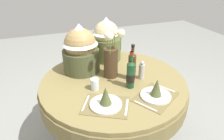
# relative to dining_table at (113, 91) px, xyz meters

# --- Properties ---
(ground) EXTENTS (8.00, 8.00, 0.00)m
(ground) POSITION_rel_dining_table_xyz_m (0.00, 0.00, -0.63)
(ground) COLOR gray
(dining_table) EXTENTS (1.33, 1.33, 0.76)m
(dining_table) POSITION_rel_dining_table_xyz_m (0.00, 0.00, 0.00)
(dining_table) COLOR olive
(dining_table) RESTS_ON ground
(place_setting_left) EXTENTS (0.42, 0.39, 0.16)m
(place_setting_left) POSITION_rel_dining_table_xyz_m (-0.18, -0.33, 0.18)
(place_setting_left) COLOR brown
(place_setting_left) RESTS_ON dining_table
(place_setting_right) EXTENTS (0.43, 0.40, 0.16)m
(place_setting_right) POSITION_rel_dining_table_xyz_m (0.22, -0.37, 0.18)
(place_setting_right) COLOR brown
(place_setting_right) RESTS_ON dining_table
(flower_vase) EXTENTS (0.17, 0.21, 0.46)m
(flower_vase) POSITION_rel_dining_table_xyz_m (-0.00, 0.06, 0.33)
(flower_vase) COLOR #47331E
(flower_vase) RESTS_ON dining_table
(wine_bottle_centre) EXTENTS (0.07, 0.07, 0.33)m
(wine_bottle_centre) POSITION_rel_dining_table_xyz_m (0.16, -0.05, 0.26)
(wine_bottle_centre) COLOR #422814
(wine_bottle_centre) RESTS_ON dining_table
(wine_bottle_rear) EXTENTS (0.07, 0.07, 0.32)m
(wine_bottle_rear) POSITION_rel_dining_table_xyz_m (0.09, -0.16, 0.25)
(wine_bottle_rear) COLOR #194223
(wine_bottle_rear) RESTS_ON dining_table
(tumbler_near_left) EXTENTS (0.07, 0.07, 0.10)m
(tumbler_near_left) POSITION_rel_dining_table_xyz_m (-0.20, -0.10, 0.18)
(tumbler_near_left) COLOR silver
(tumbler_near_left) RESTS_ON dining_table
(pepper_mill) EXTENTS (0.05, 0.05, 0.18)m
(pepper_mill) POSITION_rel_dining_table_xyz_m (0.25, -0.07, 0.21)
(pepper_mill) COLOR #B7B2AD
(pepper_mill) RESTS_ON dining_table
(gift_tub_back_left) EXTENTS (0.35, 0.35, 0.47)m
(gift_tub_back_left) POSITION_rel_dining_table_xyz_m (-0.23, 0.27, 0.37)
(gift_tub_back_left) COLOR #474C2D
(gift_tub_back_left) RESTS_ON dining_table
(gift_tub_back_centre) EXTENTS (0.31, 0.31, 0.46)m
(gift_tub_back_centre) POSITION_rel_dining_table_xyz_m (0.08, 0.44, 0.37)
(gift_tub_back_centre) COLOR #566033
(gift_tub_back_centre) RESTS_ON dining_table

